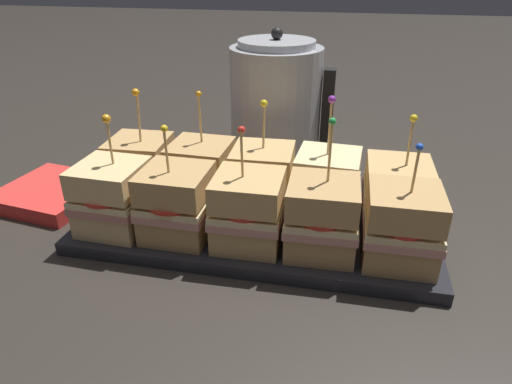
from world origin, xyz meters
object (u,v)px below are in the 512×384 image
at_px(serving_platter, 256,229).
at_px(sandwich_front_left, 177,203).
at_px(sandwich_back_right, 327,185).
at_px(napkin_stack, 53,193).
at_px(sandwich_back_far_left, 141,168).
at_px(sandwich_front_far_left, 113,197).
at_px(kettle_steel, 276,107).
at_px(sandwich_front_far_right, 402,226).
at_px(sandwich_back_left, 201,174).
at_px(sandwich_front_right, 322,217).
at_px(sandwich_front_center, 249,210).
at_px(sandwich_back_center, 263,179).
at_px(sandwich_back_far_right, 396,193).

distance_m(serving_platter, sandwich_front_left, 0.12).
xyz_separation_m(sandwich_back_right, napkin_stack, (-0.44, -0.01, -0.05)).
bearing_deg(serving_platter, sandwich_back_far_left, 166.47).
distance_m(serving_platter, sandwich_back_right, 0.12).
bearing_deg(sandwich_front_far_left, kettle_steel, 60.15).
relative_size(sandwich_front_far_right, sandwich_back_left, 0.91).
xyz_separation_m(sandwich_front_far_right, napkin_stack, (-0.54, 0.08, -0.05)).
bearing_deg(sandwich_front_right, sandwich_front_far_right, -0.94).
height_order(sandwich_front_far_left, sandwich_front_center, same).
xyz_separation_m(sandwich_back_center, kettle_steel, (-0.02, 0.20, 0.05)).
distance_m(sandwich_back_right, kettle_steel, 0.24).
relative_size(sandwich_front_right, kettle_steel, 0.70).
bearing_deg(sandwich_front_right, sandwich_back_right, 90.15).
bearing_deg(sandwich_back_center, sandwich_front_far_left, -152.86).
bearing_deg(kettle_steel, serving_platter, -86.47).
height_order(sandwich_front_center, sandwich_back_far_left, sandwich_back_far_left).
relative_size(sandwich_back_far_left, kettle_steel, 0.69).
bearing_deg(sandwich_back_far_right, serving_platter, -166.56).
bearing_deg(sandwich_front_far_left, sandwich_back_right, 18.95).
relative_size(sandwich_back_left, sandwich_back_far_right, 1.06).
bearing_deg(kettle_steel, sandwich_back_right, -61.88).
xyz_separation_m(sandwich_back_left, sandwich_back_far_right, (0.28, -0.00, -0.00)).
bearing_deg(sandwich_back_far_right, sandwich_front_right, -136.26).
bearing_deg(sandwich_front_far_left, sandwich_front_right, 0.77).
bearing_deg(sandwich_front_far_left, serving_platter, 14.92).
bearing_deg(sandwich_front_center, napkin_stack, 166.51).
relative_size(sandwich_front_far_right, kettle_steel, 0.62).
bearing_deg(sandwich_back_left, sandwich_front_far_left, -134.06).
xyz_separation_m(sandwich_front_right, sandwich_back_far_right, (0.10, 0.09, -0.00)).
xyz_separation_m(serving_platter, sandwich_front_center, (0.00, -0.05, 0.06)).
relative_size(sandwich_front_far_left, sandwich_back_right, 0.92).
bearing_deg(sandwich_front_far_left, napkin_stack, 151.69).
bearing_deg(sandwich_back_center, sandwich_back_far_right, -0.49).
bearing_deg(sandwich_back_left, sandwich_back_center, -0.30).
bearing_deg(napkin_stack, sandwich_front_far_right, -8.86).
bearing_deg(sandwich_back_center, kettle_steel, 94.66).
relative_size(sandwich_front_right, sandwich_back_far_right, 1.09).
relative_size(sandwich_front_far_left, sandwich_back_center, 0.99).
bearing_deg(sandwich_front_far_left, sandwich_front_center, 0.74).
distance_m(sandwich_front_right, napkin_stack, 0.45).
xyz_separation_m(sandwich_front_far_left, sandwich_front_center, (0.19, 0.00, -0.00)).
relative_size(sandwich_back_left, napkin_stack, 1.03).
bearing_deg(sandwich_front_right, sandwich_back_left, 153.46).
height_order(serving_platter, sandwich_back_far_left, sandwich_back_far_left).
relative_size(sandwich_front_center, sandwich_back_right, 0.91).
xyz_separation_m(serving_platter, sandwich_front_far_right, (0.19, -0.05, 0.06)).
height_order(sandwich_front_right, sandwich_back_center, sandwich_front_right).
height_order(sandwich_front_right, sandwich_back_right, sandwich_back_right).
xyz_separation_m(sandwich_front_right, sandwich_front_far_right, (0.10, -0.00, -0.00)).
height_order(sandwich_back_far_right, napkin_stack, sandwich_back_far_right).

